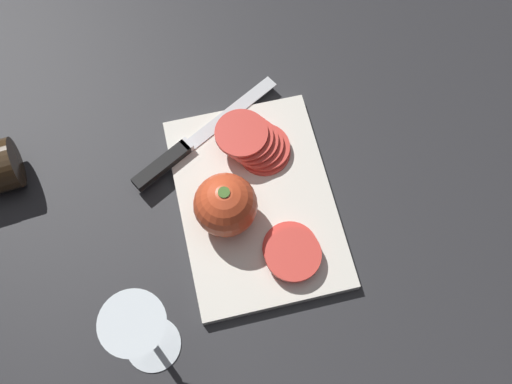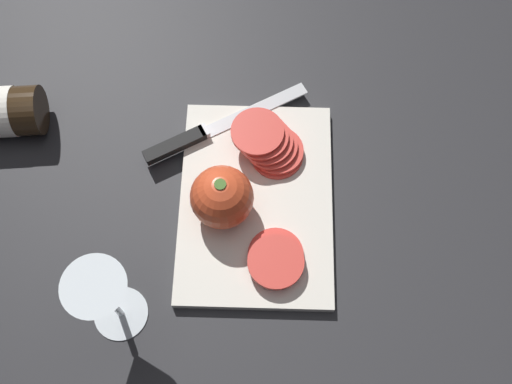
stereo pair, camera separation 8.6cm
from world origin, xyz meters
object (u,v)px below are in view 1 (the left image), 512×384
object	(u,v)px
whole_tomato	(225,205)
tomato_slice_stack_near	(291,251)
wine_glass	(139,330)
knife	(177,153)
tomato_slice_stack_far	(255,142)

from	to	relation	value
whole_tomato	tomato_slice_stack_near	distance (m)	0.11
wine_glass	tomato_slice_stack_near	distance (m)	0.24
knife	tomato_slice_stack_near	world-z (taller)	tomato_slice_stack_near
whole_tomato	tomato_slice_stack_near	xyz separation A→B (m)	(-0.08, -0.08, -0.03)
wine_glass	tomato_slice_stack_far	bearing A→B (deg)	-38.43
knife	tomato_slice_stack_near	bearing A→B (deg)	-85.27
wine_glass	knife	distance (m)	0.30
tomato_slice_stack_near	tomato_slice_stack_far	size ratio (longest dim) A/B	0.81
wine_glass	knife	size ratio (longest dim) A/B	0.62
wine_glass	tomato_slice_stack_far	world-z (taller)	wine_glass
whole_tomato	tomato_slice_stack_near	world-z (taller)	whole_tomato
tomato_slice_stack_near	tomato_slice_stack_far	xyz separation A→B (m)	(0.18, 0.01, 0.01)
whole_tomato	knife	bearing A→B (deg)	24.45
wine_glass	knife	xyz separation A→B (m)	(0.27, -0.08, -0.09)
tomato_slice_stack_near	tomato_slice_stack_far	world-z (taller)	tomato_slice_stack_far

